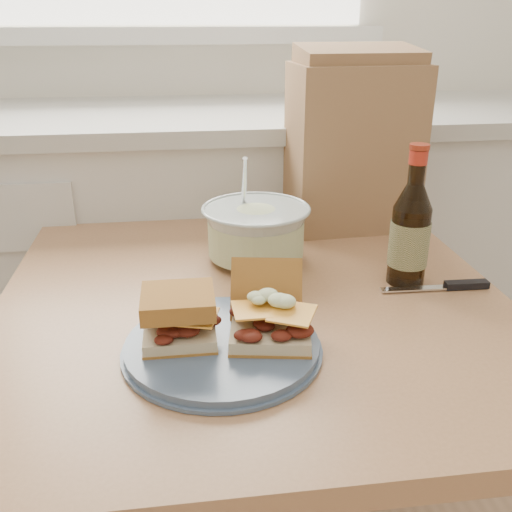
{
  "coord_description": "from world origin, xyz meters",
  "views": [
    {
      "loc": [
        0.02,
        0.1,
        1.18
      ],
      "look_at": [
        0.14,
        0.97,
        0.81
      ],
      "focal_mm": 40.0,
      "sensor_mm": 36.0,
      "label": 1
    }
  ],
  "objects": [
    {
      "name": "cabinet_run",
      "position": [
        -0.0,
        1.7,
        0.47
      ],
      "size": [
        2.5,
        0.64,
        0.94
      ],
      "color": "silver",
      "rests_on": "ground"
    },
    {
      "name": "dining_table",
      "position": [
        0.14,
        0.97,
        0.62
      ],
      "size": [
        0.87,
        0.87,
        0.73
      ],
      "rotation": [
        0.0,
        0.0,
        -0.0
      ],
      "color": "#B07D53",
      "rests_on": "ground"
    },
    {
      "name": "plate",
      "position": [
        0.07,
        0.81,
        0.74
      ],
      "size": [
        0.28,
        0.28,
        0.02
      ],
      "primitive_type": "cylinder",
      "color": "#475973",
      "rests_on": "dining_table"
    },
    {
      "name": "sandwich_left",
      "position": [
        0.01,
        0.82,
        0.78
      ],
      "size": [
        0.1,
        0.09,
        0.08
      ],
      "rotation": [
        0.0,
        0.0,
        -0.0
      ],
      "color": "beige",
      "rests_on": "plate"
    },
    {
      "name": "sandwich_right",
      "position": [
        0.14,
        0.83,
        0.78
      ],
      "size": [
        0.13,
        0.17,
        0.1
      ],
      "rotation": [
        0.0,
        0.0,
        -0.17
      ],
      "color": "beige",
      "rests_on": "plate"
    },
    {
      "name": "coleslaw_bowl",
      "position": [
        0.16,
        1.14,
        0.78
      ],
      "size": [
        0.21,
        0.21,
        0.21
      ],
      "color": "#B1BFBA",
      "rests_on": "dining_table"
    },
    {
      "name": "beer_bottle",
      "position": [
        0.42,
        1.0,
        0.82
      ],
      "size": [
        0.07,
        0.07,
        0.25
      ],
      "rotation": [
        0.0,
        0.0,
        -0.24
      ],
      "color": "black",
      "rests_on": "dining_table"
    },
    {
      "name": "knife",
      "position": [
        0.49,
        0.96,
        0.73
      ],
      "size": [
        0.2,
        0.02,
        0.01
      ],
      "rotation": [
        0.0,
        0.0,
        -0.03
      ],
      "color": "silver",
      "rests_on": "dining_table"
    },
    {
      "name": "paper_bag",
      "position": [
        0.4,
        1.32,
        0.91
      ],
      "size": [
        0.28,
        0.19,
        0.36
      ],
      "primitive_type": "cube",
      "rotation": [
        0.0,
        0.0,
        0.04
      ],
      "color": "#9A744A",
      "rests_on": "dining_table"
    }
  ]
}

